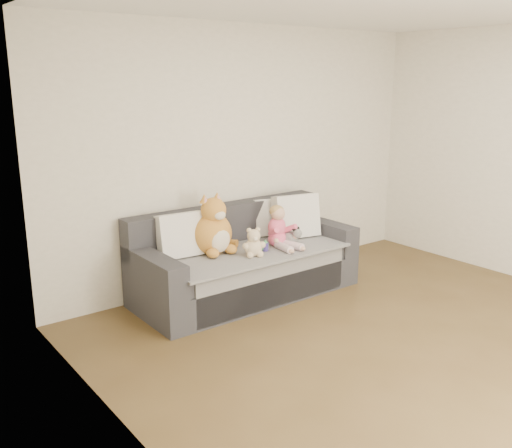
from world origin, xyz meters
The scene contains 10 objects.
room_shell centered at (0.00, 0.42, 1.30)m, with size 5.00×5.00×5.00m.
sofa centered at (-0.36, 2.06, 0.31)m, with size 2.20×0.94×0.85m.
cushion_left centered at (-0.98, 2.19, 0.68)m, with size 0.46×0.24×0.42m.
cushion_right_back centered at (0.17, 2.26, 0.66)m, with size 0.46×0.31×0.40m.
cushion_right_front centered at (0.30, 2.05, 0.69)m, with size 0.52×0.31×0.46m.
toddler centered at (-0.06, 1.89, 0.65)m, with size 0.29×0.42×0.41m.
plush_cat centered at (-0.68, 2.11, 0.69)m, with size 0.48×0.41×0.60m.
teddy_bear centered at (-0.45, 1.79, 0.58)m, with size 0.21×0.17×0.28m.
plush_cow centered at (0.07, 1.86, 0.55)m, with size 0.16×0.24×0.19m.
sippy_cup centered at (-0.26, 1.85, 0.53)m, with size 0.10×0.07×0.11m.
Camera 1 is at (-3.48, -2.23, 2.08)m, focal length 40.00 mm.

